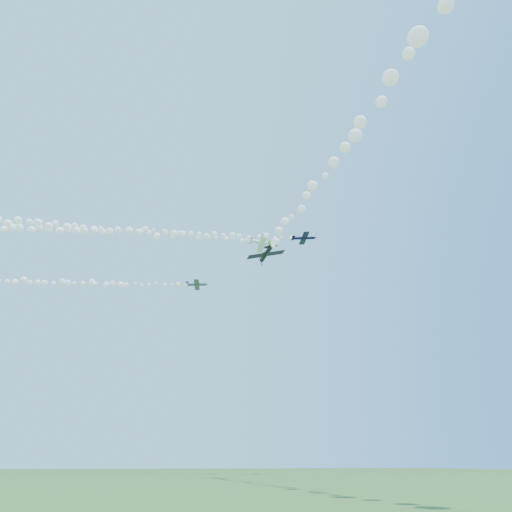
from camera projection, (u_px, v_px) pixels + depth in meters
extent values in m
plane|color=#304F1D|center=(217.00, 475.00, 87.74)|extent=(260.00, 260.00, 0.00)
cylinder|color=white|center=(261.00, 242.00, 104.79)|extent=(5.90, 2.19, 1.36)
cone|color=white|center=(274.00, 245.00, 105.20)|extent=(0.91, 0.92, 0.85)
cone|color=#AA2413|center=(275.00, 245.00, 105.26)|extent=(0.37, 0.33, 0.30)
cube|color=black|center=(275.00, 245.00, 105.24)|extent=(0.23, 0.63, 1.81)
cube|color=white|center=(262.00, 243.00, 104.74)|extent=(1.50, 6.99, 2.20)
cube|color=white|center=(251.00, 240.00, 104.48)|extent=(0.84, 2.48, 0.83)
cube|color=#AA2413|center=(251.00, 239.00, 104.83)|extent=(1.03, 0.43, 1.23)
sphere|color=black|center=(265.00, 242.00, 105.15)|extent=(0.77, 0.88, 0.92)
cylinder|color=black|center=(303.00, 238.00, 101.47)|extent=(5.48, 1.61, 1.16)
cone|color=black|center=(315.00, 238.00, 101.79)|extent=(0.79, 0.82, 0.76)
cone|color=white|center=(317.00, 238.00, 101.83)|extent=(0.32, 0.29, 0.27)
cube|color=black|center=(316.00, 238.00, 101.82)|extent=(0.19, 0.15, 1.71)
cube|color=black|center=(304.00, 238.00, 101.45)|extent=(2.25, 6.77, 0.37)
cube|color=black|center=(293.00, 238.00, 101.22)|extent=(1.08, 2.42, 0.18)
cube|color=white|center=(292.00, 236.00, 101.42)|extent=(0.94, 0.21, 1.14)
sphere|color=black|center=(306.00, 237.00, 101.69)|extent=(0.78, 0.74, 0.71)
cylinder|color=#3D4759|center=(196.00, 285.00, 117.16)|extent=(5.42, 1.20, 1.01)
cone|color=#3D4759|center=(207.00, 284.00, 117.41)|extent=(0.72, 0.77, 0.74)
cone|color=navy|center=(208.00, 284.00, 117.44)|extent=(0.30, 0.27, 0.26)
cube|color=black|center=(208.00, 284.00, 117.43)|extent=(0.13, 0.26, 1.70)
cube|color=#3D4759|center=(197.00, 285.00, 117.13)|extent=(2.36, 6.71, 0.65)
cube|color=#3D4759|center=(187.00, 285.00, 116.98)|extent=(1.11, 2.40, 0.27)
cube|color=navy|center=(187.00, 283.00, 117.22)|extent=(0.89, 0.29, 1.11)
sphere|color=black|center=(199.00, 283.00, 117.40)|extent=(0.76, 0.78, 0.72)
cylinder|color=black|center=(266.00, 253.00, 72.78)|extent=(2.60, 5.38, 0.89)
cone|color=black|center=(261.00, 261.00, 75.29)|extent=(0.90, 0.86, 0.74)
cone|color=gold|center=(261.00, 262.00, 75.64)|extent=(0.33, 0.35, 0.26)
cube|color=black|center=(261.00, 262.00, 75.54)|extent=(0.63, 0.06, 1.69)
cube|color=black|center=(266.00, 255.00, 72.93)|extent=(6.52, 1.79, 2.10)
cube|color=black|center=(271.00, 247.00, 70.71)|extent=(2.32, 0.92, 0.77)
cube|color=gold|center=(270.00, 244.00, 70.83)|extent=(0.45, 0.87, 1.09)
sphere|color=black|center=(264.00, 254.00, 73.56)|extent=(0.85, 0.70, 0.83)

